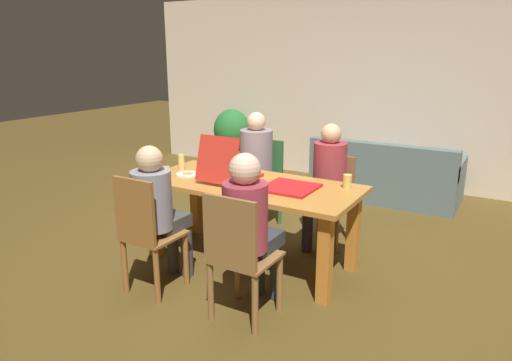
# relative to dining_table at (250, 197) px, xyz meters

# --- Properties ---
(ground_plane) EXTENTS (20.00, 20.00, 0.00)m
(ground_plane) POSITION_rel_dining_table_xyz_m (0.00, 0.00, -0.62)
(ground_plane) COLOR brown
(back_wall) EXTENTS (7.17, 0.12, 2.61)m
(back_wall) POSITION_rel_dining_table_xyz_m (0.00, 3.20, 0.69)
(back_wall) COLOR beige
(back_wall) RESTS_ON ground
(dining_table) EXTENTS (1.90, 0.85, 0.74)m
(dining_table) POSITION_rel_dining_table_xyz_m (0.00, 0.00, 0.00)
(dining_table) COLOR #C08035
(dining_table) RESTS_ON ground
(chair_0) EXTENTS (0.43, 0.45, 0.92)m
(chair_0) POSITION_rel_dining_table_xyz_m (-0.40, 0.87, -0.13)
(chair_0) COLOR #2E6632
(chair_0) RESTS_ON ground
(person_0) EXTENTS (0.34, 0.54, 1.24)m
(person_0) POSITION_rel_dining_table_xyz_m (-0.40, 0.73, 0.11)
(person_0) COLOR #312F3E
(person_0) RESTS_ON ground
(chair_1) EXTENTS (0.39, 0.42, 0.84)m
(chair_1) POSITION_rel_dining_table_xyz_m (0.42, 0.84, -0.16)
(chair_1) COLOR #905E3C
(chair_1) RESTS_ON ground
(person_1) EXTENTS (0.32, 0.51, 1.19)m
(person_1) POSITION_rel_dining_table_xyz_m (0.42, 0.71, 0.08)
(person_1) COLOR #332D40
(person_1) RESTS_ON ground
(chair_2) EXTENTS (0.42, 0.41, 0.94)m
(chair_2) POSITION_rel_dining_table_xyz_m (0.42, -0.85, -0.12)
(chair_2) COLOR olive
(chair_2) RESTS_ON ground
(person_2) EXTENTS (0.31, 0.53, 1.20)m
(person_2) POSITION_rel_dining_table_xyz_m (0.42, -0.71, 0.08)
(person_2) COLOR #30353D
(person_2) RESTS_ON ground
(chair_3) EXTENTS (0.39, 0.41, 0.96)m
(chair_3) POSITION_rel_dining_table_xyz_m (-0.40, -0.88, -0.12)
(chair_3) COLOR #945F2C
(chair_3) RESTS_ON ground
(person_3) EXTENTS (0.31, 0.50, 1.17)m
(person_3) POSITION_rel_dining_table_xyz_m (-0.40, -0.73, 0.07)
(person_3) COLOR #41423F
(person_3) RESTS_ON ground
(pizza_box_0) EXTENTS (0.42, 0.42, 0.02)m
(pizza_box_0) POSITION_rel_dining_table_xyz_m (0.38, 0.01, 0.14)
(pizza_box_0) COLOR red
(pizza_box_0) RESTS_ON dining_table
(pizza_box_1) EXTENTS (0.40, 0.50, 0.41)m
(pizza_box_1) POSITION_rel_dining_table_xyz_m (-0.20, -0.00, 0.18)
(pizza_box_1) COLOR red
(pizza_box_1) RESTS_ON dining_table
(plate_0) EXTENTS (0.21, 0.21, 0.01)m
(plate_0) POSITION_rel_dining_table_xyz_m (-0.55, 0.26, 0.13)
(plate_0) COLOR white
(plate_0) RESTS_ON dining_table
(plate_1) EXTENTS (0.22, 0.22, 0.03)m
(plate_1) POSITION_rel_dining_table_xyz_m (-0.62, -0.07, 0.14)
(plate_1) COLOR white
(plate_1) RESTS_ON dining_table
(drinking_glass_0) EXTENTS (0.07, 0.07, 0.12)m
(drinking_glass_0) POSITION_rel_dining_table_xyz_m (0.78, 0.26, 0.19)
(drinking_glass_0) COLOR #DFC55A
(drinking_glass_0) RESTS_ON dining_table
(drinking_glass_1) EXTENTS (0.06, 0.06, 0.15)m
(drinking_glass_1) POSITION_rel_dining_table_xyz_m (-0.79, 0.04, 0.20)
(drinking_glass_1) COLOR #E5C660
(drinking_glass_1) RESTS_ON dining_table
(drinking_glass_2) EXTENTS (0.07, 0.07, 0.11)m
(drinking_glass_2) POSITION_rel_dining_table_xyz_m (-0.70, -0.27, 0.18)
(drinking_glass_2) COLOR #D9C65B
(drinking_glass_2) RESTS_ON dining_table
(couch) EXTENTS (1.79, 0.83, 0.77)m
(couch) POSITION_rel_dining_table_xyz_m (0.52, 2.46, -0.34)
(couch) COLOR slate
(couch) RESTS_ON ground
(potted_plant) EXTENTS (0.57, 0.57, 0.95)m
(potted_plant) POSITION_rel_dining_table_xyz_m (-2.01, 2.78, -0.05)
(potted_plant) COLOR gray
(potted_plant) RESTS_ON ground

